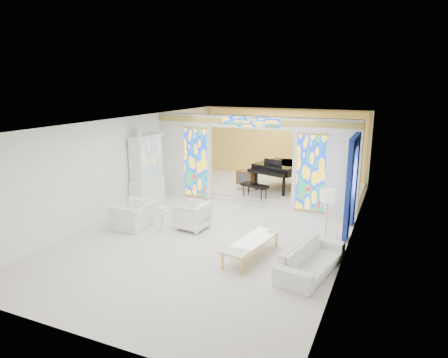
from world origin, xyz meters
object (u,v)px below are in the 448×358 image
at_px(coffee_table, 251,242).
at_px(sofa, 311,259).
at_px(grand_piano, 287,168).
at_px(armchair_left, 134,215).
at_px(tv_console, 246,178).
at_px(armchair_right, 192,216).
at_px(china_cabinet, 147,171).

bearing_deg(coffee_table, sofa, -7.09).
height_order(sofa, grand_piano, grand_piano).
height_order(armchair_left, tv_console, tv_console).
bearing_deg(grand_piano, armchair_left, -101.71).
height_order(armchair_right, grand_piano, grand_piano).
bearing_deg(coffee_table, grand_piano, 97.18).
xyz_separation_m(armchair_left, grand_piano, (3.03, 5.26, 0.63)).
relative_size(sofa, grand_piano, 0.68).
height_order(armchair_left, armchair_right, armchair_right).
height_order(china_cabinet, sofa, china_cabinet).
bearing_deg(tv_console, armchair_left, -102.53).
bearing_deg(armchair_right, tv_console, -176.75).
distance_m(armchair_right, coffee_table, 2.46).
bearing_deg(sofa, grand_piano, 30.37).
bearing_deg(china_cabinet, armchair_right, -30.55).
xyz_separation_m(armchair_left, tv_console, (1.69, 4.54, 0.27)).
bearing_deg(sofa, armchair_right, 80.61).
distance_m(sofa, coffee_table, 1.47).
relative_size(armchair_left, armchair_right, 1.30).
distance_m(armchair_left, coffee_table, 3.80).
height_order(china_cabinet, grand_piano, china_cabinet).
relative_size(armchair_right, tv_console, 1.22).
height_order(coffee_table, grand_piano, grand_piano).
distance_m(coffee_table, tv_console, 5.50).
distance_m(china_cabinet, coffee_table, 5.44).
relative_size(armchair_left, coffee_table, 0.57).
bearing_deg(sofa, armchair_left, 92.36).
distance_m(armchair_right, sofa, 3.87).
xyz_separation_m(armchair_left, coffee_table, (3.76, -0.55, 0.02)).
height_order(armchair_left, coffee_table, armchair_left).
relative_size(coffee_table, tv_console, 2.79).
xyz_separation_m(armchair_right, coffee_table, (2.19, -1.12, -0.00)).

